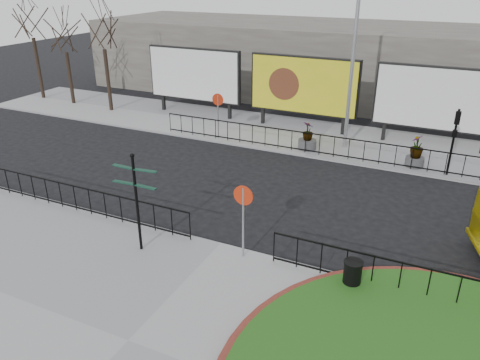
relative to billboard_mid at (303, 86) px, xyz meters
The scene contains 21 objects.
ground 13.31m from the billboard_mid, 83.40° to the right, with size 90.00×90.00×0.00m, color black.
pavement_near 18.21m from the billboard_mid, 85.23° to the right, with size 30.00×10.00×0.12m, color gray.
pavement_far 3.10m from the billboard_mid, 32.94° to the right, with size 44.00×6.00×0.12m, color gray.
railing_near_left 14.15m from the billboard_mid, 108.73° to the right, with size 10.00×0.10×1.10m, color black, non-canonical shape.
railing_near_right 15.62m from the billboard_mid, 58.92° to the right, with size 9.00×0.10×1.10m, color black, non-canonical shape.
railing_far 4.84m from the billboard_mid, 55.75° to the right, with size 18.00×0.10×1.10m, color black, non-canonical shape.
speed_sign_far 5.04m from the billboard_mid, 134.46° to the right, with size 0.64×0.07×2.47m.
speed_sign_near 13.62m from the billboard_mid, 79.41° to the right, with size 0.64×0.07×2.47m.
billboard_left 7.00m from the billboard_mid, behind, with size 6.20×0.31×4.10m.
billboard_mid is the anchor object (origin of this frame).
billboard_right 7.00m from the billboard_mid, ahead, with size 6.20×0.31×4.10m.
lamp_post 4.23m from the billboard_mid, 33.25° to the right, with size 0.74×0.18×9.23m.
signal_pole_a 8.80m from the billboard_mid, 24.42° to the right, with size 0.22×0.26×3.00m.
tree_left 12.63m from the billboard_mid, behind, with size 2.00×2.00×7.00m, color #2D2119, non-canonical shape.
tree_mid 16.05m from the billboard_mid, behind, with size 2.00×2.00×6.20m, color #2D2119, non-canonical shape.
tree_far 19.07m from the billboard_mid, behind, with size 2.00×2.00×7.50m, color #2D2119, non-canonical shape.
building_backdrop 9.15m from the billboard_mid, 80.57° to the left, with size 40.00×10.00×5.00m, color slate.
fingerpost_sign 14.43m from the billboard_mid, 92.78° to the right, with size 1.57×0.29×3.34m.
litter_bin 14.98m from the billboard_mid, 66.15° to the right, with size 0.55×0.55×0.91m.
planter_b 3.88m from the billboard_mid, 66.58° to the right, with size 0.92×0.92×1.43m.
planter_c 7.50m from the billboard_mid, 25.77° to the right, with size 0.84×0.84×1.54m.
Camera 1 is at (6.28, -11.87, 8.46)m, focal length 35.00 mm.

